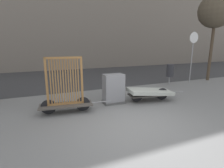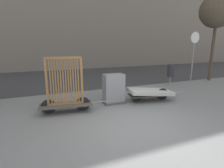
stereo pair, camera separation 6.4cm
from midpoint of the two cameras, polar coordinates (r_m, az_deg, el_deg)
The scene contains 8 objects.
ground_plane at distance 4.96m, azimuth 8.73°, elevation -14.03°, with size 60.00×60.00×0.00m, color slate.
road_strip at distance 12.46m, azimuth -10.76°, elevation 2.32°, with size 56.00×7.77×0.01m.
bike_cart_with_bedframe at distance 5.92m, azimuth -14.62°, elevation -2.93°, with size 2.43×0.81×1.85m.
bike_cart_with_mattress at distance 7.16m, azimuth 12.65°, elevation -2.65°, with size 2.47×1.06×0.52m.
utility_cabinet at distance 6.69m, azimuth 0.80°, elevation -1.92°, with size 0.83×0.52×1.13m.
trash_bin at distance 10.40m, azimuth 18.82°, elevation 4.13°, with size 0.39×0.39×1.14m.
sign_post at distance 11.36m, azimuth 25.31°, elevation 10.24°, with size 0.62×0.06×2.97m.
street_tree at distance 12.66m, azimuth 31.29°, elevation 19.70°, with size 2.00×2.00×5.16m.
Camera 2 is at (-2.27, -3.80, 2.23)m, focal length 28.00 mm.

